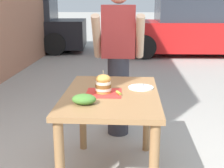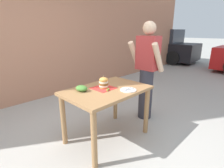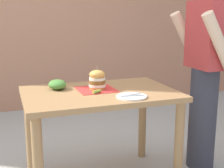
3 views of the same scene
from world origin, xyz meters
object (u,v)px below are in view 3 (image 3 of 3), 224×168
Objects in this scene: sandwich at (97,80)px; diner_across_table at (205,70)px; pickle_spear at (97,92)px; side_plate_with_forks at (132,96)px; side_salad at (57,84)px; patio_table at (100,107)px.

sandwich is 0.11× the size of diner_across_table.
side_plate_with_forks is at bearing 47.92° from pickle_spear.
side_salad is at bearing -111.48° from sandwich.
diner_across_table is at bearing 80.80° from side_salad.
side_plate_with_forks is at bearing 33.24° from patio_table.
diner_across_table is at bearing 92.54° from pickle_spear.
patio_table is at bearing -91.15° from diner_across_table.
diner_across_table reaches higher than patio_table.
side_plate_with_forks is 0.82m from diner_across_table.
pickle_spear is 0.35m from side_salad.
side_salad is (-0.43, -0.46, 0.03)m from side_plate_with_forks.
diner_across_table reaches higher than side_salad.
pickle_spear is at bearing -87.46° from diner_across_table.
diner_across_table is at bearing 84.88° from sandwich.
sandwich is at bearing 162.15° from pickle_spear.
patio_table is 5.27× the size of side_plate_with_forks.
side_salad is at bearing -99.20° from diner_across_table.
diner_across_table is (0.02, 0.94, 0.25)m from patio_table.
patio_table is 0.38m from side_salad.
patio_table is 0.16m from pickle_spear.
patio_table is 6.19× the size of sandwich.
side_salad reaches higher than patio_table.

